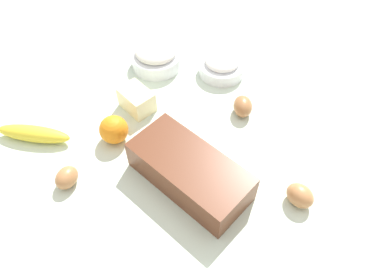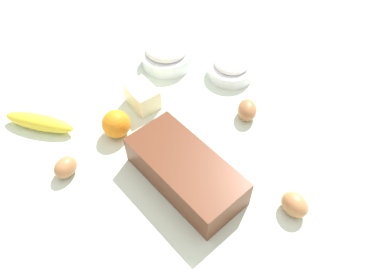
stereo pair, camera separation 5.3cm
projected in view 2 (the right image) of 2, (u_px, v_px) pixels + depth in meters
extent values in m
cube|color=silver|center=(192.00, 149.00, 0.92)|extent=(2.40, 2.40, 0.02)
cube|color=brown|center=(185.00, 171.00, 0.82)|extent=(0.29, 0.15, 0.08)
cube|color=black|center=(185.00, 170.00, 0.81)|extent=(0.28, 0.14, 0.07)
cylinder|color=white|center=(167.00, 58.00, 1.09)|extent=(0.15, 0.15, 0.04)
torus|color=white|center=(167.00, 53.00, 1.08)|extent=(0.15, 0.15, 0.01)
ellipsoid|color=white|center=(166.00, 49.00, 1.07)|extent=(0.12, 0.12, 0.04)
cylinder|color=white|center=(231.00, 70.00, 1.07)|extent=(0.14, 0.14, 0.04)
torus|color=white|center=(231.00, 66.00, 1.05)|extent=(0.14, 0.14, 0.01)
ellipsoid|color=white|center=(232.00, 63.00, 1.04)|extent=(0.10, 0.10, 0.04)
ellipsoid|color=yellow|center=(39.00, 122.00, 0.93)|extent=(0.18, 0.15, 0.04)
sphere|color=orange|center=(116.00, 124.00, 0.91)|extent=(0.07, 0.07, 0.07)
cube|color=#F4EDB2|center=(142.00, 96.00, 0.98)|extent=(0.09, 0.07, 0.06)
ellipsoid|color=#B17748|center=(66.00, 167.00, 0.84)|extent=(0.06, 0.07, 0.05)
ellipsoid|color=#A56F43|center=(247.00, 110.00, 0.96)|extent=(0.08, 0.08, 0.05)
ellipsoid|color=#B87C4B|center=(295.00, 205.00, 0.78)|extent=(0.07, 0.05, 0.05)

